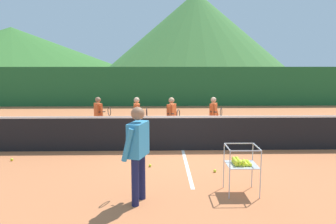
{
  "coord_description": "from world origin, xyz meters",
  "views": [
    {
      "loc": [
        -0.64,
        -9.35,
        2.47
      ],
      "look_at": [
        -0.41,
        0.31,
        1.04
      ],
      "focal_mm": 36.93,
      "sensor_mm": 36.0,
      "label": 1
    }
  ],
  "objects_px": {
    "tennis_ball_0": "(150,165)",
    "tennis_ball_7": "(215,171)",
    "ball_cart": "(241,163)",
    "student_1": "(137,114)",
    "tennis_net": "(183,133)",
    "student_0": "(99,113)",
    "student_2": "(172,114)",
    "instructor": "(138,146)",
    "student_3": "(214,113)",
    "tennis_ball_4": "(12,160)"
  },
  "relations": [
    {
      "from": "student_1",
      "to": "tennis_ball_0",
      "type": "relative_size",
      "value": 19.62
    },
    {
      "from": "instructor",
      "to": "student_2",
      "type": "relative_size",
      "value": 1.26
    },
    {
      "from": "tennis_ball_4",
      "to": "student_3",
      "type": "bearing_deg",
      "value": 26.85
    },
    {
      "from": "tennis_ball_0",
      "to": "instructor",
      "type": "bearing_deg",
      "value": -94.16
    },
    {
      "from": "tennis_ball_4",
      "to": "instructor",
      "type": "bearing_deg",
      "value": -38.23
    },
    {
      "from": "tennis_net",
      "to": "student_2",
      "type": "relative_size",
      "value": 8.9
    },
    {
      "from": "instructor",
      "to": "tennis_ball_0",
      "type": "xyz_separation_m",
      "value": [
        0.15,
        2.04,
        -0.99
      ]
    },
    {
      "from": "student_2",
      "to": "tennis_ball_0",
      "type": "relative_size",
      "value": 19.78
    },
    {
      "from": "student_2",
      "to": "ball_cart",
      "type": "bearing_deg",
      "value": -75.89
    },
    {
      "from": "instructor",
      "to": "ball_cart",
      "type": "height_order",
      "value": "instructor"
    },
    {
      "from": "tennis_net",
      "to": "tennis_ball_4",
      "type": "relative_size",
      "value": 175.98
    },
    {
      "from": "instructor",
      "to": "student_3",
      "type": "relative_size",
      "value": 1.31
    },
    {
      "from": "tennis_net",
      "to": "ball_cart",
      "type": "relative_size",
      "value": 13.31
    },
    {
      "from": "tennis_net",
      "to": "student_0",
      "type": "height_order",
      "value": "student_0"
    },
    {
      "from": "tennis_net",
      "to": "instructor",
      "type": "xyz_separation_m",
      "value": [
        -1.02,
        -3.53,
        0.52
      ]
    },
    {
      "from": "student_3",
      "to": "tennis_ball_0",
      "type": "distance_m",
      "value": 3.97
    },
    {
      "from": "ball_cart",
      "to": "tennis_net",
      "type": "bearing_deg",
      "value": 105.44
    },
    {
      "from": "student_1",
      "to": "tennis_ball_0",
      "type": "height_order",
      "value": "student_1"
    },
    {
      "from": "student_1",
      "to": "ball_cart",
      "type": "bearing_deg",
      "value": -64.54
    },
    {
      "from": "tennis_ball_0",
      "to": "tennis_ball_7",
      "type": "xyz_separation_m",
      "value": [
        1.46,
        -0.44,
        0.0
      ]
    },
    {
      "from": "instructor",
      "to": "tennis_net",
      "type": "bearing_deg",
      "value": 73.84
    },
    {
      "from": "ball_cart",
      "to": "tennis_ball_4",
      "type": "xyz_separation_m",
      "value": [
        -5.21,
        2.23,
        -0.56
      ]
    },
    {
      "from": "student_0",
      "to": "student_2",
      "type": "height_order",
      "value": "student_2"
    },
    {
      "from": "tennis_ball_4",
      "to": "tennis_ball_7",
      "type": "height_order",
      "value": "same"
    },
    {
      "from": "instructor",
      "to": "student_1",
      "type": "relative_size",
      "value": 1.27
    },
    {
      "from": "student_2",
      "to": "tennis_ball_0",
      "type": "distance_m",
      "value": 3.01
    },
    {
      "from": "student_3",
      "to": "tennis_ball_0",
      "type": "xyz_separation_m",
      "value": [
        -2.01,
        -3.34,
        -0.75
      ]
    },
    {
      "from": "tennis_ball_0",
      "to": "student_0",
      "type": "bearing_deg",
      "value": 117.64
    },
    {
      "from": "tennis_ball_4",
      "to": "student_1",
      "type": "bearing_deg",
      "value": 39.34
    },
    {
      "from": "instructor",
      "to": "student_3",
      "type": "height_order",
      "value": "instructor"
    },
    {
      "from": "ball_cart",
      "to": "student_1",
      "type": "bearing_deg",
      "value": 115.46
    },
    {
      "from": "student_0",
      "to": "tennis_ball_7",
      "type": "relative_size",
      "value": 19.22
    },
    {
      "from": "student_1",
      "to": "tennis_ball_0",
      "type": "xyz_separation_m",
      "value": [
        0.48,
        -3.01,
        -0.77
      ]
    },
    {
      "from": "student_0",
      "to": "student_3",
      "type": "distance_m",
      "value": 3.78
    },
    {
      "from": "instructor",
      "to": "student_2",
      "type": "bearing_deg",
      "value": 81.13
    },
    {
      "from": "student_3",
      "to": "tennis_ball_0",
      "type": "bearing_deg",
      "value": -121.06
    },
    {
      "from": "student_1",
      "to": "tennis_ball_7",
      "type": "distance_m",
      "value": 4.04
    },
    {
      "from": "student_2",
      "to": "student_3",
      "type": "xyz_separation_m",
      "value": [
        1.4,
        0.51,
        -0.03
      ]
    },
    {
      "from": "tennis_net",
      "to": "student_2",
      "type": "height_order",
      "value": "student_2"
    },
    {
      "from": "student_3",
      "to": "ball_cart",
      "type": "bearing_deg",
      "value": -93.1
    },
    {
      "from": "tennis_net",
      "to": "student_2",
      "type": "distance_m",
      "value": 1.41
    },
    {
      "from": "student_1",
      "to": "student_3",
      "type": "xyz_separation_m",
      "value": [
        2.5,
        0.33,
        -0.02
      ]
    },
    {
      "from": "student_3",
      "to": "tennis_ball_4",
      "type": "relative_size",
      "value": 19.07
    },
    {
      "from": "ball_cart",
      "to": "tennis_ball_4",
      "type": "height_order",
      "value": "ball_cart"
    },
    {
      "from": "tennis_net",
      "to": "student_0",
      "type": "bearing_deg",
      "value": 144.56
    },
    {
      "from": "tennis_ball_4",
      "to": "tennis_net",
      "type": "bearing_deg",
      "value": 11.94
    },
    {
      "from": "tennis_ball_0",
      "to": "tennis_ball_4",
      "type": "xyz_separation_m",
      "value": [
        -3.46,
        0.57,
        0.0
      ]
    },
    {
      "from": "student_0",
      "to": "student_2",
      "type": "bearing_deg",
      "value": -12.49
    },
    {
      "from": "student_1",
      "to": "student_0",
      "type": "bearing_deg",
      "value": 164.67
    },
    {
      "from": "student_1",
      "to": "tennis_ball_4",
      "type": "distance_m",
      "value": 3.93
    }
  ]
}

